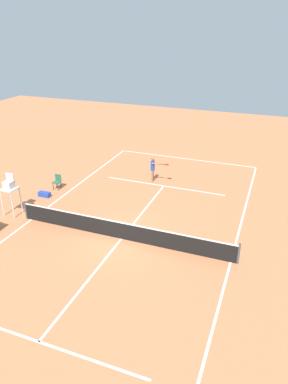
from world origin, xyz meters
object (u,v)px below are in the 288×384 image
object	(u,v)px
courtside_chair_mid	(57,181)
equipment_bag	(44,194)
tennis_ball	(129,188)
umpire_chair	(9,188)
player_serving	(153,167)

from	to	relation	value
courtside_chair_mid	equipment_bag	xyz separation A→B (m)	(0.11, 1.31, -0.38)
equipment_bag	tennis_ball	bearing A→B (deg)	-145.97
courtside_chair_mid	equipment_bag	distance (m)	1.37
tennis_ball	courtside_chair_mid	world-z (taller)	courtside_chair_mid
tennis_ball	umpire_chair	world-z (taller)	umpire_chair
umpire_chair	courtside_chair_mid	world-z (taller)	umpire_chair
courtside_chair_mid	equipment_bag	bearing A→B (deg)	85.24
umpire_chair	equipment_bag	world-z (taller)	umpire_chair
tennis_ball	courtside_chair_mid	distance (m)	4.70
tennis_ball	equipment_bag	world-z (taller)	equipment_bag
tennis_ball	equipment_bag	bearing A→B (deg)	34.03
tennis_ball	player_serving	bearing A→B (deg)	-123.42
courtside_chair_mid	tennis_ball	bearing A→B (deg)	-158.68
equipment_bag	courtside_chair_mid	bearing A→B (deg)	-94.76
umpire_chair	courtside_chair_mid	distance (m)	3.97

